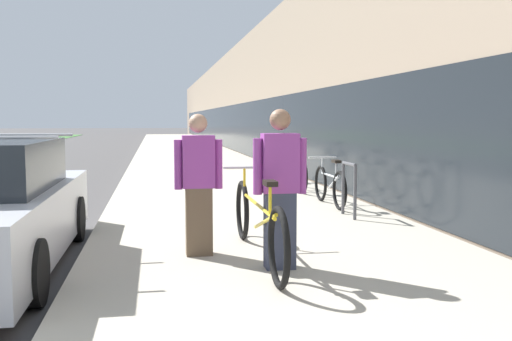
# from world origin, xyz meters

# --- Properties ---
(sidewalk_slab) EXTENTS (4.59, 70.00, 0.13)m
(sidewalk_slab) POSITION_xyz_m (5.47, 21.00, 0.06)
(sidewalk_slab) COLOR #B2AA99
(sidewalk_slab) RESTS_ON ground
(storefront_facade) EXTENTS (10.01, 70.00, 5.12)m
(storefront_facade) POSITION_xyz_m (12.79, 29.00, 2.56)
(storefront_facade) COLOR gray
(storefront_facade) RESTS_ON ground
(tandem_bicycle) EXTENTS (0.52, 2.87, 0.93)m
(tandem_bicycle) POSITION_xyz_m (5.09, 2.53, 0.53)
(tandem_bicycle) COLOR black
(tandem_bicycle) RESTS_ON sidewalk_slab
(person_rider) EXTENTS (0.55, 0.21, 1.60)m
(person_rider) POSITION_xyz_m (5.25, 2.16, 0.94)
(person_rider) COLOR #33384C
(person_rider) RESTS_ON sidewalk_slab
(person_bystander) EXTENTS (0.53, 0.21, 1.56)m
(person_bystander) POSITION_xyz_m (4.49, 2.88, 0.92)
(person_bystander) COLOR brown
(person_bystander) RESTS_ON sidewalk_slab
(bike_rack_hoop) EXTENTS (0.05, 0.60, 0.84)m
(bike_rack_hoop) POSITION_xyz_m (6.96, 4.96, 0.64)
(bike_rack_hoop) COLOR #4C4C51
(bike_rack_hoop) RESTS_ON sidewalk_slab
(cruiser_bike_nearest) EXTENTS (0.52, 1.76, 0.83)m
(cruiser_bike_nearest) POSITION_xyz_m (7.02, 6.14, 0.48)
(cruiser_bike_nearest) COLOR black
(cruiser_bike_nearest) RESTS_ON sidewalk_slab
(cruiser_bike_middle) EXTENTS (0.52, 1.76, 0.86)m
(cruiser_bike_middle) POSITION_xyz_m (6.96, 8.30, 0.50)
(cruiser_bike_middle) COLOR black
(cruiser_bike_middle) RESTS_ON sidewalk_slab
(cruiser_bike_farthest) EXTENTS (0.52, 1.84, 0.94)m
(cruiser_bike_farthest) POSITION_xyz_m (7.04, 10.64, 0.53)
(cruiser_bike_farthest) COLOR black
(cruiser_bike_farthest) RESTS_ON sidewalk_slab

